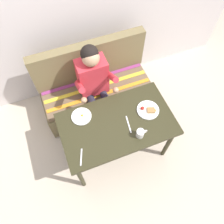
# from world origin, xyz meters

# --- Properties ---
(ground_plane) EXTENTS (8.00, 8.00, 0.00)m
(ground_plane) POSITION_xyz_m (0.00, 0.00, 0.00)
(ground_plane) COLOR beige
(back_wall) EXTENTS (4.40, 0.10, 2.60)m
(back_wall) POSITION_xyz_m (0.00, 1.27, 1.30)
(back_wall) COLOR silver
(back_wall) RESTS_ON ground
(table) EXTENTS (1.20, 0.70, 0.73)m
(table) POSITION_xyz_m (0.00, 0.00, 0.65)
(table) COLOR #2F2C18
(table) RESTS_ON ground
(couch) EXTENTS (1.44, 0.56, 1.00)m
(couch) POSITION_xyz_m (0.00, 0.76, 0.33)
(couch) COLOR brown
(couch) RESTS_ON ground
(person) EXTENTS (0.45, 0.61, 1.21)m
(person) POSITION_xyz_m (-0.05, 0.59, 0.74)
(person) COLOR red
(person) RESTS_ON ground
(plate_breakfast) EXTENTS (0.24, 0.24, 0.05)m
(plate_breakfast) POSITION_xyz_m (0.37, 0.02, 0.74)
(plate_breakfast) COLOR white
(plate_breakfast) RESTS_ON table
(plate_eggs) EXTENTS (0.21, 0.21, 0.04)m
(plate_eggs) POSITION_xyz_m (-0.33, 0.21, 0.74)
(plate_eggs) COLOR white
(plate_eggs) RESTS_ON table
(coffee_mug) EXTENTS (0.12, 0.08, 0.09)m
(coffee_mug) POSITION_xyz_m (0.16, -0.21, 0.78)
(coffee_mug) COLOR white
(coffee_mug) RESTS_ON table
(fork) EXTENTS (0.07, 0.16, 0.00)m
(fork) POSITION_xyz_m (-0.46, -0.22, 0.73)
(fork) COLOR silver
(fork) RESTS_ON table
(knife) EXTENTS (0.04, 0.20, 0.00)m
(knife) POSITION_xyz_m (0.10, -0.06, 0.73)
(knife) COLOR silver
(knife) RESTS_ON table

